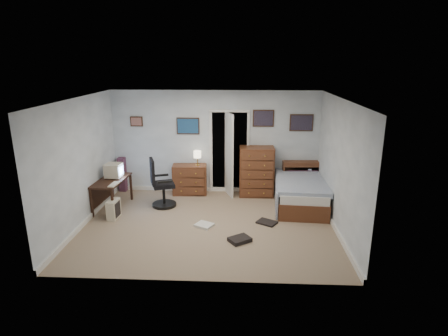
{
  "coord_description": "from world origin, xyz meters",
  "views": [
    {
      "loc": [
        0.65,
        -6.88,
        3.2
      ],
      "look_at": [
        0.3,
        0.3,
        1.1
      ],
      "focal_mm": 30.0,
      "sensor_mm": 36.0,
      "label": 1
    }
  ],
  "objects_px": {
    "office_chair": "(161,188)",
    "bed": "(300,191)",
    "computer_desk": "(108,186)",
    "low_dresser": "(190,179)",
    "tall_dresser": "(256,172)"
  },
  "relations": [
    {
      "from": "office_chair",
      "to": "bed",
      "type": "distance_m",
      "value": 3.15
    },
    {
      "from": "low_dresser",
      "to": "bed",
      "type": "height_order",
      "value": "low_dresser"
    },
    {
      "from": "low_dresser",
      "to": "tall_dresser",
      "type": "bearing_deg",
      "value": -4.86
    },
    {
      "from": "tall_dresser",
      "to": "bed",
      "type": "xyz_separation_m",
      "value": [
        0.97,
        -0.55,
        -0.28
      ]
    },
    {
      "from": "tall_dresser",
      "to": "bed",
      "type": "distance_m",
      "value": 1.15
    },
    {
      "from": "low_dresser",
      "to": "computer_desk",
      "type": "bearing_deg",
      "value": -152.99
    },
    {
      "from": "bed",
      "to": "tall_dresser",
      "type": "bearing_deg",
      "value": 154.58
    },
    {
      "from": "computer_desk",
      "to": "tall_dresser",
      "type": "bearing_deg",
      "value": 20.34
    },
    {
      "from": "office_chair",
      "to": "bed",
      "type": "height_order",
      "value": "office_chair"
    },
    {
      "from": "office_chair",
      "to": "computer_desk",
      "type": "bearing_deg",
      "value": 167.16
    },
    {
      "from": "bed",
      "to": "low_dresser",
      "type": "bearing_deg",
      "value": 171.48
    },
    {
      "from": "low_dresser",
      "to": "bed",
      "type": "xyz_separation_m",
      "value": [
        2.6,
        -0.57,
        -0.04
      ]
    },
    {
      "from": "office_chair",
      "to": "tall_dresser",
      "type": "bearing_deg",
      "value": 1.14
    },
    {
      "from": "tall_dresser",
      "to": "bed",
      "type": "relative_size",
      "value": 0.56
    },
    {
      "from": "computer_desk",
      "to": "low_dresser",
      "type": "distance_m",
      "value": 1.95
    }
  ]
}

